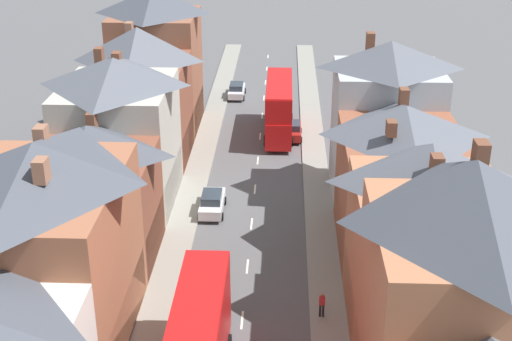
% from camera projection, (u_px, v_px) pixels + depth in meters
% --- Properties ---
extents(pavement_left, '(2.20, 104.00, 0.14)m').
position_uv_depth(pavement_left, '(187.00, 209.00, 54.98)').
color(pavement_left, gray).
rests_on(pavement_left, ground).
extents(pavement_right, '(2.20, 104.00, 0.14)m').
position_uv_depth(pavement_right, '(319.00, 212.00, 54.60)').
color(pavement_right, gray).
rests_on(pavement_right, ground).
extents(centre_line_dashes, '(0.14, 97.80, 0.01)m').
position_uv_depth(centre_line_dashes, '(252.00, 224.00, 52.99)').
color(centre_line_dashes, silver).
rests_on(centre_line_dashes, ground).
extents(terrace_row_left, '(8.00, 74.30, 13.84)m').
position_uv_depth(terrace_row_left, '(65.00, 224.00, 40.87)').
color(terrace_row_left, silver).
rests_on(terrace_row_left, ground).
extents(terrace_row_right, '(8.00, 57.10, 13.79)m').
position_uv_depth(terrace_row_right, '(454.00, 315.00, 32.53)').
color(terrace_row_right, '#BCB7A8').
rests_on(terrace_row_right, ground).
extents(double_decker_bus_lead, '(2.74, 10.80, 5.30)m').
position_uv_depth(double_decker_bus_lead, '(279.00, 107.00, 68.81)').
color(double_decker_bus_lead, red).
rests_on(double_decker_bus_lead, ground).
extents(car_near_blue, '(1.90, 4.43, 1.61)m').
position_uv_depth(car_near_blue, '(237.00, 90.00, 80.38)').
color(car_near_blue, silver).
rests_on(car_near_blue, ground).
extents(car_near_silver, '(1.90, 4.35, 1.66)m').
position_uv_depth(car_near_silver, '(212.00, 202.00, 54.40)').
color(car_near_silver, silver).
rests_on(car_near_silver, ground).
extents(car_parked_right_a, '(1.90, 4.07, 1.69)m').
position_uv_depth(car_parked_right_a, '(292.00, 130.00, 68.55)').
color(car_parked_right_a, maroon).
rests_on(car_parked_right_a, ground).
extents(pedestrian_mid_right, '(0.36, 0.22, 1.61)m').
position_uv_depth(pedestrian_mid_right, '(322.00, 304.00, 41.79)').
color(pedestrian_mid_right, '#23232D').
rests_on(pedestrian_mid_right, pavement_right).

